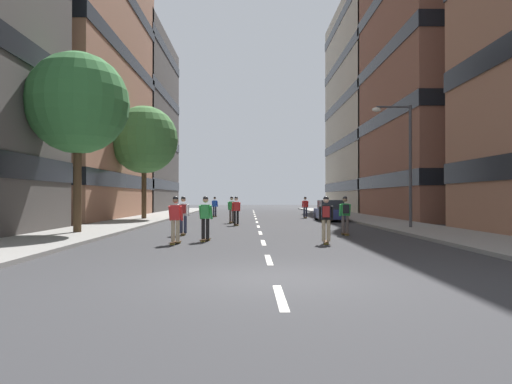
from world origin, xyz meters
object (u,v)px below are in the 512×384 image
(skater_4, at_px, (305,206))
(skater_2, at_px, (175,218))
(parked_car_near, at_px, (330,211))
(skater_1, at_px, (326,217))
(skater_7, at_px, (232,208))
(skater_8, at_px, (183,213))
(streetlamp_right, at_px, (403,152))
(skater_5, at_px, (205,216))
(street_tree_mid, at_px, (78,104))
(street_tree_near, at_px, (144,140))
(skater_6, at_px, (345,213))
(skater_0, at_px, (236,209))
(skater_3, at_px, (215,206))

(skater_4, bearing_deg, skater_2, -108.58)
(parked_car_near, xyz_separation_m, skater_2, (-8.61, -17.13, 0.29))
(skater_1, bearing_deg, skater_7, 105.73)
(skater_7, xyz_separation_m, skater_8, (-1.84, -10.09, 0.03))
(streetlamp_right, distance_m, skater_5, 12.30)
(street_tree_mid, xyz_separation_m, skater_1, (10.73, -4.33, -5.02))
(skater_2, bearing_deg, street_tree_near, 105.70)
(streetlamp_right, bearing_deg, skater_1, -125.08)
(skater_5, bearing_deg, skater_7, 87.60)
(skater_6, bearing_deg, skater_4, 89.19)
(skater_0, xyz_separation_m, skater_6, (5.17, -7.51, 0.03))
(skater_1, bearing_deg, skater_6, 69.44)
(skater_1, xyz_separation_m, skater_5, (-4.57, 1.10, -0.03))
(streetlamp_right, xyz_separation_m, skater_0, (-9.00, 3.95, -3.15))
(skater_3, bearing_deg, skater_4, -18.35)
(streetlamp_right, height_order, skater_5, streetlamp_right)
(skater_5, distance_m, skater_8, 3.34)
(parked_car_near, bearing_deg, streetlamp_right, -76.23)
(skater_4, bearing_deg, parked_car_near, -75.15)
(skater_3, bearing_deg, skater_1, -76.45)
(street_tree_near, bearing_deg, streetlamp_right, -33.54)
(streetlamp_right, bearing_deg, skater_0, 156.29)
(skater_1, relative_size, skater_5, 1.00)
(skater_1, height_order, skater_7, same)
(skater_1, relative_size, skater_2, 1.00)
(skater_6, xyz_separation_m, skater_7, (-5.55, 10.20, -0.03))
(skater_6, relative_size, skater_7, 1.00)
(skater_4, bearing_deg, skater_0, -117.85)
(street_tree_mid, height_order, skater_7, street_tree_mid)
(street_tree_mid, distance_m, skater_4, 22.11)
(skater_6, distance_m, skater_8, 7.39)
(skater_4, relative_size, skater_5, 1.00)
(skater_3, height_order, skater_4, same)
(skater_0, bearing_deg, skater_5, -95.04)
(street_tree_near, relative_size, street_tree_mid, 1.02)
(skater_4, bearing_deg, skater_1, -94.65)
(skater_6, bearing_deg, skater_5, -154.01)
(street_tree_near, relative_size, skater_6, 4.73)
(street_tree_near, relative_size, skater_7, 4.73)
(skater_2, relative_size, skater_7, 1.00)
(street_tree_mid, bearing_deg, skater_3, 76.41)
(street_tree_near, bearing_deg, parked_car_near, -4.95)
(skater_3, relative_size, skater_6, 1.00)
(street_tree_near, distance_m, skater_4, 13.94)
(skater_0, height_order, skater_4, same)
(skater_1, height_order, skater_2, same)
(skater_0, relative_size, skater_6, 1.00)
(skater_7, bearing_deg, street_tree_mid, -123.99)
(skater_1, relative_size, skater_8, 1.00)
(skater_0, bearing_deg, skater_3, 99.88)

